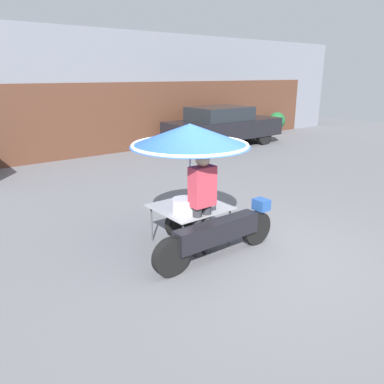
% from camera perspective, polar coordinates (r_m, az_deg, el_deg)
% --- Properties ---
extents(ground_plane, '(36.00, 36.00, 0.00)m').
position_cam_1_polar(ground_plane, '(5.95, 7.96, -9.23)').
color(ground_plane, slate).
extents(shopfront_building, '(28.00, 2.06, 4.09)m').
position_cam_1_polar(shopfront_building, '(13.57, -21.70, 13.66)').
color(shopfront_building, gray).
rests_on(shopfront_building, ground).
extents(vendor_motorcycle_cart, '(2.22, 1.84, 1.96)m').
position_cam_1_polar(vendor_motorcycle_cart, '(5.69, 0.22, 5.82)').
color(vendor_motorcycle_cart, black).
rests_on(vendor_motorcycle_cart, ground).
extents(vendor_person, '(0.38, 0.22, 1.61)m').
position_cam_1_polar(vendor_person, '(5.53, 1.57, -1.05)').
color(vendor_person, '#2D2D33').
rests_on(vendor_person, ground).
extents(parked_car, '(4.66, 1.82, 1.50)m').
position_cam_1_polar(parked_car, '(14.57, 4.73, 10.07)').
color(parked_car, black).
rests_on(parked_car, ground).
extents(potted_plant, '(0.77, 0.77, 1.00)m').
position_cam_1_polar(potted_plant, '(17.95, 12.80, 10.39)').
color(potted_plant, gray).
rests_on(potted_plant, ground).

